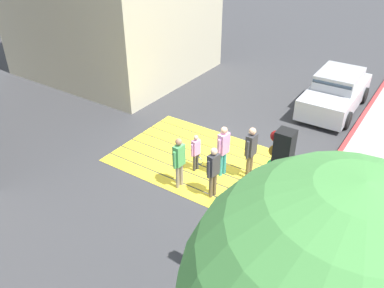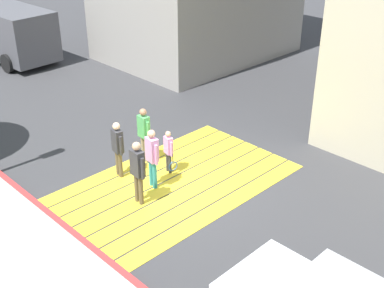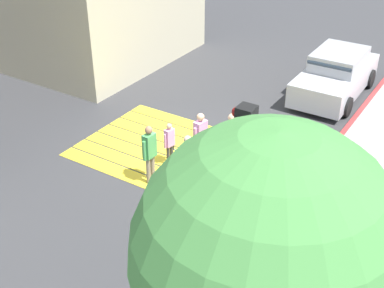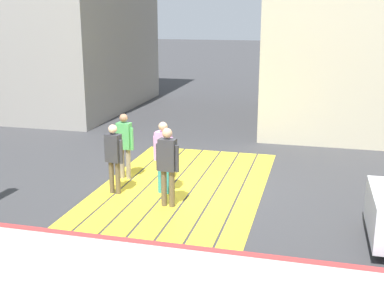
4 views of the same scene
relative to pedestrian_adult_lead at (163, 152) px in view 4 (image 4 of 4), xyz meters
The scene contains 8 objects.
ground_plane 1.16m from the pedestrian_adult_lead, 29.43° to the right, with size 120.00×120.00×0.00m, color #38383A.
crosswalk_stripes 1.15m from the pedestrian_adult_lead, 29.43° to the right, with size 6.40×3.80×0.01m.
curb_painted 2.88m from the pedestrian_adult_lead, behind, with size 0.16×40.00×0.13m, color #BC3333.
pedestrian_adult_lead is the anchor object (origin of this frame).
pedestrian_adult_trailing 1.12m from the pedestrian_adult_lead, 105.69° to the left, with size 0.26×0.47×1.62m.
pedestrian_adult_side 0.82m from the pedestrian_adult_lead, 156.20° to the right, with size 0.24×0.51×1.73m.
pedestrian_teen_behind 1.45m from the pedestrian_adult_lead, 58.97° to the left, with size 0.23×0.48×1.65m.
pedestrian_child_with_racket 0.89m from the pedestrian_adult_lead, 18.08° to the left, with size 0.28×0.41×1.27m.
Camera 4 is at (-10.81, -3.02, 4.07)m, focal length 46.62 mm.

